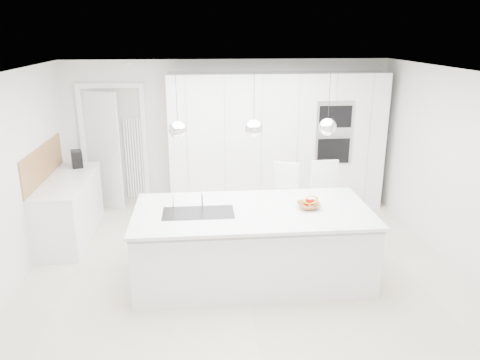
{
  "coord_description": "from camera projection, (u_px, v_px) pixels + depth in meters",
  "views": [
    {
      "loc": [
        -0.53,
        -5.45,
        2.95
      ],
      "look_at": [
        0.0,
        0.3,
        1.1
      ],
      "focal_mm": 35.0,
      "sensor_mm": 36.0,
      "label": 1
    }
  ],
  "objects": [
    {
      "name": "floor",
      "position": [
        242.0,
        267.0,
        6.12
      ],
      "size": [
        5.5,
        5.5,
        0.0
      ],
      "primitive_type": "plane",
      "color": "beige",
      "rests_on": "ground"
    },
    {
      "name": "wall_back",
      "position": [
        228.0,
        133.0,
        8.1
      ],
      "size": [
        5.5,
        0.0,
        5.5
      ],
      "primitive_type": "plane",
      "rotation": [
        1.57,
        0.0,
        0.0
      ],
      "color": "silver",
      "rests_on": "ground"
    },
    {
      "name": "wall_left",
      "position": [
        10.0,
        182.0,
        5.49
      ],
      "size": [
        0.0,
        5.0,
        5.0
      ],
      "primitive_type": "plane",
      "rotation": [
        1.57,
        0.0,
        1.57
      ],
      "color": "silver",
      "rests_on": "ground"
    },
    {
      "name": "ceiling",
      "position": [
        242.0,
        72.0,
        5.35
      ],
      "size": [
        5.5,
        5.5,
        0.0
      ],
      "primitive_type": "plane",
      "rotation": [
        3.14,
        0.0,
        0.0
      ],
      "color": "white",
      "rests_on": "wall_back"
    },
    {
      "name": "tall_cabinets",
      "position": [
        277.0,
        142.0,
        7.92
      ],
      "size": [
        3.6,
        0.6,
        2.3
      ],
      "primitive_type": "cube",
      "color": "white",
      "rests_on": "floor"
    },
    {
      "name": "oven_stack",
      "position": [
        334.0,
        133.0,
        7.64
      ],
      "size": [
        0.62,
        0.04,
        1.05
      ],
      "primitive_type": null,
      "color": "#A5A5A8",
      "rests_on": "tall_cabinets"
    },
    {
      "name": "doorway_frame",
      "position": [
        115.0,
        149.0,
        7.97
      ],
      "size": [
        1.11,
        0.08,
        2.13
      ],
      "primitive_type": null,
      "color": "white",
      "rests_on": "floor"
    },
    {
      "name": "hallway_door",
      "position": [
        99.0,
        151.0,
        7.91
      ],
      "size": [
        0.76,
        0.38,
        2.0
      ],
      "primitive_type": "cube",
      "rotation": [
        0.0,
        0.0,
        -0.44
      ],
      "color": "white",
      "rests_on": "floor"
    },
    {
      "name": "radiator",
      "position": [
        134.0,
        158.0,
        8.05
      ],
      "size": [
        0.32,
        0.04,
        1.4
      ],
      "primitive_type": null,
      "color": "white",
      "rests_on": "floor"
    },
    {
      "name": "left_base_cabinets",
      "position": [
        70.0,
        209.0,
        6.91
      ],
      "size": [
        0.6,
        1.8,
        0.86
      ],
      "primitive_type": "cube",
      "color": "white",
      "rests_on": "floor"
    },
    {
      "name": "left_worktop",
      "position": [
        66.0,
        180.0,
        6.77
      ],
      "size": [
        0.62,
        1.82,
        0.04
      ],
      "primitive_type": "cube",
      "color": "white",
      "rests_on": "left_base_cabinets"
    },
    {
      "name": "oak_backsplash",
      "position": [
        43.0,
        163.0,
        6.66
      ],
      "size": [
        0.02,
        1.8,
        0.5
      ],
      "primitive_type": "cube",
      "color": "#A77744",
      "rests_on": "wall_left"
    },
    {
      "name": "island_base",
      "position": [
        253.0,
        247.0,
        5.71
      ],
      "size": [
        2.8,
        1.2,
        0.86
      ],
      "primitive_type": "cube",
      "color": "white",
      "rests_on": "floor"
    },
    {
      "name": "island_worktop",
      "position": [
        252.0,
        211.0,
        5.62
      ],
      "size": [
        2.84,
        1.4,
        0.04
      ],
      "primitive_type": "cube",
      "color": "white",
      "rests_on": "island_base"
    },
    {
      "name": "island_sink",
      "position": [
        198.0,
        219.0,
        5.53
      ],
      "size": [
        0.84,
        0.44,
        0.18
      ],
      "primitive_type": null,
      "color": "#3F3F42",
      "rests_on": "island_worktop"
    },
    {
      "name": "island_tap",
      "position": [
        202.0,
        195.0,
        5.66
      ],
      "size": [
        0.02,
        0.02,
        0.3
      ],
      "primitive_type": "cylinder",
      "color": "white",
      "rests_on": "island_worktop"
    },
    {
      "name": "pendant_left",
      "position": [
        178.0,
        130.0,
        5.19
      ],
      "size": [
        0.2,
        0.2,
        0.2
      ],
      "primitive_type": "sphere",
      "color": "white",
      "rests_on": "ceiling"
    },
    {
      "name": "pendant_mid",
      "position": [
        254.0,
        128.0,
        5.26
      ],
      "size": [
        0.2,
        0.2,
        0.2
      ],
      "primitive_type": "sphere",
      "color": "white",
      "rests_on": "ceiling"
    },
    {
      "name": "pendant_right",
      "position": [
        328.0,
        127.0,
        5.33
      ],
      "size": [
        0.2,
        0.2,
        0.2
      ],
      "primitive_type": "sphere",
      "color": "white",
      "rests_on": "ceiling"
    },
    {
      "name": "fruit_bowl",
      "position": [
        309.0,
        206.0,
        5.64
      ],
      "size": [
        0.3,
        0.3,
        0.07
      ],
      "primitive_type": "imported",
      "rotation": [
        0.0,
        0.0,
        0.08
      ],
      "color": "#A77744",
      "rests_on": "island_worktop"
    },
    {
      "name": "espresso_machine",
      "position": [
        77.0,
        159.0,
        7.33
      ],
      "size": [
        0.22,
        0.28,
        0.26
      ],
      "primitive_type": "cube",
      "rotation": [
        0.0,
        0.0,
        0.31
      ],
      "color": "black",
      "rests_on": "left_worktop"
    },
    {
      "name": "bar_stool_left",
      "position": [
        287.0,
        205.0,
        6.63
      ],
      "size": [
        0.54,
        0.63,
        1.17
      ],
      "primitive_type": null,
      "rotation": [
        0.0,
        0.0,
        -0.34
      ],
      "color": "white",
      "rests_on": "floor"
    },
    {
      "name": "bar_stool_right",
      "position": [
        326.0,
        206.0,
        6.53
      ],
      "size": [
        0.44,
        0.59,
        1.22
      ],
      "primitive_type": null,
      "rotation": [
        0.0,
        0.0,
        0.07
      ],
      "color": "white",
      "rests_on": "floor"
    },
    {
      "name": "apple_a",
      "position": [
        312.0,
        202.0,
        5.67
      ],
      "size": [
        0.07,
        0.07,
        0.07
      ],
      "primitive_type": "sphere",
      "color": "#B50403",
      "rests_on": "fruit_bowl"
    },
    {
      "name": "apple_b",
      "position": [
        307.0,
        202.0,
        5.63
      ],
      "size": [
        0.09,
        0.09,
        0.09
      ],
      "primitive_type": "sphere",
      "color": "#B50403",
      "rests_on": "fruit_bowl"
    },
    {
      "name": "banana_bunch",
      "position": [
        311.0,
        200.0,
        5.6
      ],
      "size": [
        0.24,
        0.17,
        0.21
      ],
      "primitive_type": "torus",
      "rotation": [
        1.22,
        0.0,
        0.35
      ],
      "color": "yellow",
      "rests_on": "fruit_bowl"
    }
  ]
}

